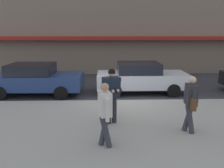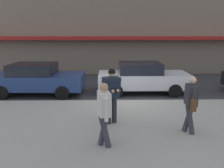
{
  "view_description": "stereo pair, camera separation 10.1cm",
  "coord_description": "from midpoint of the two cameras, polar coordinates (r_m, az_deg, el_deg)",
  "views": [
    {
      "loc": [
        -0.89,
        -9.29,
        3.06
      ],
      "look_at": [
        -0.67,
        -2.8,
        1.49
      ],
      "focal_mm": 35.0,
      "sensor_mm": 36.0,
      "label": 1
    },
    {
      "loc": [
        -0.79,
        -9.29,
        3.06
      ],
      "look_at": [
        -0.67,
        -2.8,
        1.49
      ],
      "focal_mm": 35.0,
      "sensor_mm": 36.0,
      "label": 2
    }
  ],
  "objects": [
    {
      "name": "ground_plane",
      "position": [
        9.82,
        3.95,
        -4.6
      ],
      "size": [
        80.0,
        80.0,
        0.0
      ],
      "primitive_type": "plane",
      "color": "#333338"
    },
    {
      "name": "sidewalk",
      "position": [
        7.34,
        13.84,
        -10.89
      ],
      "size": [
        32.0,
        5.3,
        0.14
      ],
      "primitive_type": "cube",
      "color": "#99968E",
      "rests_on": "ground"
    },
    {
      "name": "curb_paint_line",
      "position": [
        10.0,
        9.66,
        -4.41
      ],
      "size": [
        28.0,
        0.12,
        0.01
      ],
      "primitive_type": "cube",
      "color": "silver",
      "rests_on": "ground"
    },
    {
      "name": "parked_sedan_near",
      "position": [
        11.35,
        -18.81,
        1.32
      ],
      "size": [
        4.54,
        2.01,
        1.54
      ],
      "color": "navy",
      "rests_on": "ground"
    },
    {
      "name": "parked_sedan_mid",
      "position": [
        11.16,
        8.19,
        1.71
      ],
      "size": [
        4.5,
        1.94,
        1.54
      ],
      "color": "silver",
      "rests_on": "ground"
    },
    {
      "name": "man_texting_on_phone",
      "position": [
        6.89,
        0.31,
        -1.64
      ],
      "size": [
        0.61,
        0.65,
        1.81
      ],
      "color": "#23232B",
      "rests_on": "sidewalk"
    },
    {
      "name": "pedestrian_in_light_coat",
      "position": [
        5.54,
        -1.54,
        -7.08
      ],
      "size": [
        0.39,
        0.59,
        1.7
      ],
      "color": "#33333D",
      "rests_on": "sidewalk"
    },
    {
      "name": "pedestrian_with_bag",
      "position": [
        6.67,
        20.32,
        -4.33
      ],
      "size": [
        0.35,
        0.72,
        1.7
      ],
      "color": "#33333D",
      "rests_on": "sidewalk"
    }
  ]
}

